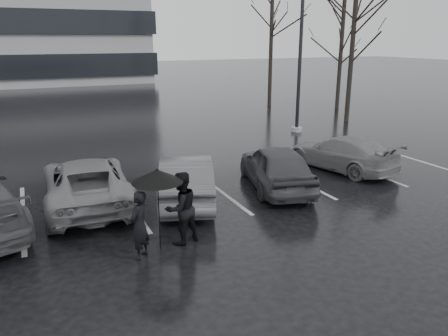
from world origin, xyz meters
name	(u,v)px	position (x,y,z in m)	size (l,w,h in m)	color
ground	(233,219)	(0.00, 0.00, 0.00)	(160.00, 160.00, 0.00)	black
car_main	(276,166)	(2.33, 1.70, 0.70)	(1.65, 4.10, 1.40)	black
car_west_a	(186,178)	(-0.63, 1.78, 0.68)	(1.44, 4.13, 1.36)	#313133
car_west_b	(87,182)	(-3.28, 2.65, 0.67)	(2.23, 4.84, 1.35)	#535355
car_east	(342,153)	(5.52, 2.48, 0.61)	(1.70, 4.18, 1.21)	#535355
pedestrian_left	(139,225)	(-2.70, -1.06, 0.76)	(0.55, 0.36, 1.51)	black
pedestrian_right	(181,208)	(-1.65, -0.73, 0.85)	(0.83, 0.65, 1.70)	black
umbrella	(157,176)	(-2.20, -0.83, 1.72)	(1.12, 1.12, 1.89)	black
lamp_post	(301,40)	(7.79, 8.75, 4.47)	(0.53, 0.53, 9.77)	#949496
stall_stripes	(173,194)	(-0.80, 2.50, 0.00)	(19.72, 5.00, 0.00)	#B9B9BC
tree_east	(352,48)	(12.00, 10.00, 4.00)	(0.26, 0.26, 8.00)	black
tree_ne	(341,55)	(14.50, 14.00, 3.50)	(0.26, 0.26, 7.00)	black
tree_north	(271,43)	(11.00, 17.00, 4.25)	(0.26, 0.26, 8.50)	black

